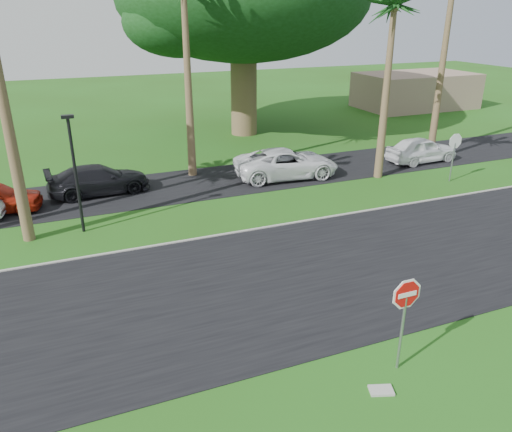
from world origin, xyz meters
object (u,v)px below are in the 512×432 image
object	(u,v)px
car_dark	(99,180)
car_minivan	(286,164)
stop_sign_near	(405,306)
stop_sign_far	(454,148)
car_pickup	(421,150)

from	to	relation	value
car_dark	car_minivan	xyz separation A→B (m)	(9.37, -1.11, 0.07)
car_minivan	stop_sign_near	bearing A→B (deg)	170.45
stop_sign_near	car_minivan	distance (m)	15.29
stop_sign_near	stop_sign_far	distance (m)	15.91
car_dark	stop_sign_near	bearing A→B (deg)	-164.73
car_dark	stop_sign_far	bearing A→B (deg)	-109.57
stop_sign_far	car_minivan	distance (m)	8.48
stop_sign_far	car_dark	distance (m)	17.62
car_pickup	stop_sign_far	bearing A→B (deg)	162.38
stop_sign_near	car_pickup	xyz separation A→B (m)	(12.40, 14.42, -1.05)
car_dark	car_pickup	size ratio (longest dim) A/B	1.11
car_dark	car_pickup	world-z (taller)	car_pickup
stop_sign_far	stop_sign_near	bearing A→B (deg)	43.73
stop_sign_near	car_dark	xyz separation A→B (m)	(-5.41, 15.84, -1.09)
car_pickup	car_minivan	bearing A→B (deg)	85.04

